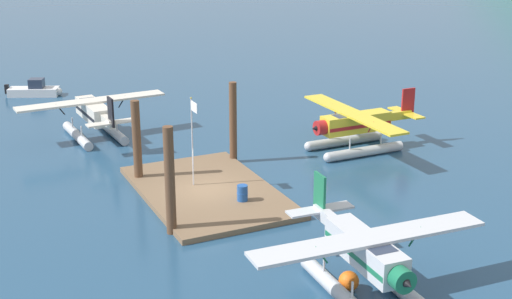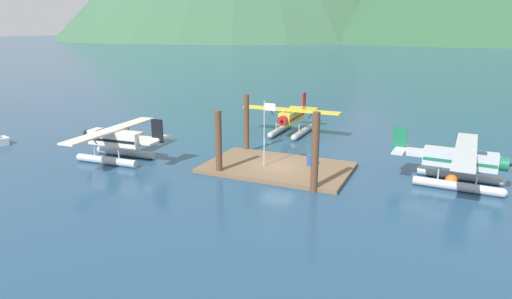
{
  "view_description": "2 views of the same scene",
  "coord_description": "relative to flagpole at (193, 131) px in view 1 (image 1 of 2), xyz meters",
  "views": [
    {
      "loc": [
        34.99,
        -13.47,
        15.16
      ],
      "look_at": [
        0.97,
        2.58,
        2.58
      ],
      "focal_mm": 49.98,
      "sensor_mm": 36.0,
      "label": 1
    },
    {
      "loc": [
        11.68,
        -30.22,
        10.72
      ],
      "look_at": [
        -2.14,
        0.62,
        1.21
      ],
      "focal_mm": 30.15,
      "sensor_mm": 36.0,
      "label": 2
    }
  ],
  "objects": [
    {
      "name": "piling_far_left",
      "position": [
        -3.55,
        3.98,
        -0.97
      ],
      "size": [
        0.47,
        0.47,
        5.21
      ],
      "primitive_type": "cylinder",
      "color": "brown",
      "rests_on": "ground"
    },
    {
      "name": "piling_near_right",
      "position": [
        4.84,
        -3.02,
        -0.81
      ],
      "size": [
        0.5,
        0.5,
        5.52
      ],
      "primitive_type": "cylinder",
      "color": "brown",
      "rests_on": "ground"
    },
    {
      "name": "seaplane_silver_stbd_fwd",
      "position": [
        13.81,
        2.38,
        -2.0
      ],
      "size": [
        7.98,
        10.46,
        3.84
      ],
      "color": "#B7BABF",
      "rests_on": "ground"
    },
    {
      "name": "boat_white_open_sw",
      "position": [
        -26.73,
        -4.66,
        -3.09
      ],
      "size": [
        3.03,
        4.6,
        1.5
      ],
      "color": "silver",
      "rests_on": "ground"
    },
    {
      "name": "piling_near_left",
      "position": [
        -2.82,
        -2.45,
        -1.11
      ],
      "size": [
        0.5,
        0.5,
        4.93
      ],
      "primitive_type": "cylinder",
      "color": "brown",
      "rests_on": "ground"
    },
    {
      "name": "seaplane_cream_port_aft",
      "position": [
        -12.49,
        -2.8,
        -2.0
      ],
      "size": [
        7.98,
        10.46,
        3.84
      ],
      "color": "#B7BABF",
      "rests_on": "ground"
    },
    {
      "name": "flagpole",
      "position": [
        0.0,
        0.0,
        0.0
      ],
      "size": [
        0.95,
        0.1,
        5.18
      ],
      "color": "silver",
      "rests_on": "dock_platform"
    },
    {
      "name": "seaplane_yellow_bow_left",
      "position": [
        -2.2,
        12.19,
        -2.0
      ],
      "size": [
        10.4,
        7.98,
        3.84
      ],
      "color": "#B7BABF",
      "rests_on": "ground"
    },
    {
      "name": "mooring_buoy",
      "position": [
        13.41,
        1.88,
        -3.14
      ],
      "size": [
        0.87,
        0.87,
        0.87
      ],
      "primitive_type": "sphere",
      "color": "orange",
      "rests_on": "ground"
    },
    {
      "name": "ground_plane",
      "position": [
        0.81,
        0.48,
        -3.57
      ],
      "size": [
        1200.0,
        1200.0,
        0.0
      ],
      "primitive_type": "plane",
      "color": "navy"
    },
    {
      "name": "dock_platform",
      "position": [
        0.81,
        0.48,
        -3.42
      ],
      "size": [
        11.3,
        7.05,
        0.3
      ],
      "primitive_type": "cube",
      "color": "brown",
      "rests_on": "ground"
    },
    {
      "name": "fuel_drum",
      "position": [
        3.18,
        1.58,
        -2.83
      ],
      "size": [
        0.62,
        0.62,
        0.88
      ],
      "color": "#1E4C99",
      "rests_on": "dock_platform"
    }
  ]
}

